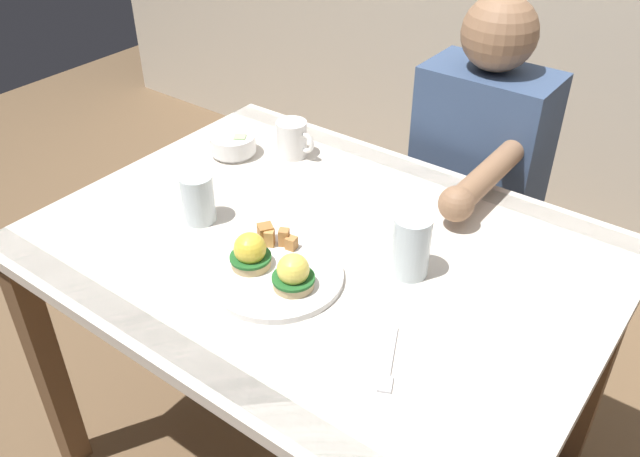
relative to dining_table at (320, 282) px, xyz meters
The scene contains 8 objects.
dining_table is the anchor object (origin of this frame).
eggs_benedict_plate 0.20m from the dining_table, 92.21° to the right, with size 0.27×0.27×0.09m.
fruit_bowl 0.48m from the dining_table, 156.53° to the left, with size 0.12×0.12×0.06m.
coffee_mug 0.43m from the dining_table, 137.16° to the left, with size 0.11×0.08×0.09m.
fork 0.38m from the dining_table, 34.53° to the right, with size 0.08×0.15×0.00m.
water_glass_near 0.33m from the dining_table, 162.17° to the right, with size 0.07×0.07×0.11m.
water_glass_far 0.26m from the dining_table, ahead, with size 0.08×0.08×0.13m.
diner_person 0.61m from the dining_table, 82.33° to the left, with size 0.34×0.54×1.14m.
Camera 1 is at (0.68, -0.92, 1.58)m, focal length 37.17 mm.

